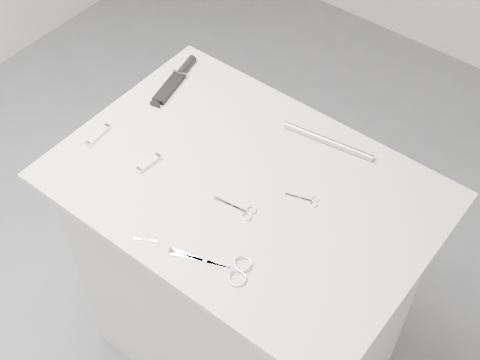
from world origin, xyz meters
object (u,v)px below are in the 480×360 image
Objects in this scene: embroidery_scissors_b at (307,200)px; metal_rail at (328,141)px; pocket_knife_a at (98,135)px; plinth at (244,280)px; pocket_knife_b at (149,163)px; sheathed_knife at (177,78)px; large_shears at (228,268)px; tiny_scissors at (150,240)px; embroidery_scissors_a at (242,210)px.

metal_rail is at bearing 91.15° from embroidery_scissors_b.
metal_rail is (0.52, 0.38, 0.00)m from pocket_knife_a.
pocket_knife_b is at bearing -156.77° from plinth.
sheathed_knife is (-0.58, 0.14, 0.01)m from embroidery_scissors_b.
large_shears is 0.40m from pocket_knife_b.
plinth is 0.55m from metal_rail.
embroidery_scissors_a is at bearing 31.15° from tiny_scissors.
embroidery_scissors_a is (-0.08, 0.16, -0.00)m from large_shears.
sheathed_knife is at bearing 154.43° from plinth.
embroidery_scissors_b is 0.42m from tiny_scissors.
embroidery_scissors_b is at bearing -79.42° from pocket_knife_a.
pocket_knife_b is (-0.29, -0.03, 0.00)m from embroidery_scissors_a.
pocket_knife_a reaches higher than embroidery_scissors_a.
embroidery_scissors_a is 0.30m from pocket_knife_b.
pocket_knife_b is 0.50m from metal_rail.
embroidery_scissors_a is 1.24× the size of pocket_knife_a.
plinth is at bearing 46.24° from tiny_scissors.
pocket_knife_a is at bearing 176.84° from embroidery_scissors_a.
large_shears is at bearing -113.86° from embroidery_scissors_b.
large_shears is 0.18m from embroidery_scissors_a.
pocket_knife_a is at bearing 149.21° from large_shears.
embroidery_scissors_a is at bearing 98.22° from large_shears.
plinth is at bearing 113.83° from embroidery_scissors_a.
tiny_scissors is at bearing -121.16° from pocket_knife_a.
pocket_knife_a is (-0.01, -0.32, -0.00)m from sheathed_knife.
embroidery_scissors_b and tiny_scissors have the same top height.
plinth is at bearing -61.52° from pocket_knife_b.
sheathed_knife is (-0.35, 0.49, 0.01)m from tiny_scissors.
pocket_knife_a is at bearing -144.25° from metal_rail.
pocket_knife_a is at bearing 124.68° from tiny_scissors.
embroidery_scissors_b is 0.60m from sheathed_knife.
sheathed_knife is at bearing 122.53° from large_shears.
embroidery_scissors_a is (0.05, -0.08, 0.47)m from plinth.
embroidery_scissors_b is (0.11, 0.13, -0.00)m from embroidery_scissors_a.
pocket_knife_b reaches higher than large_shears.
large_shears reaches higher than plinth.
sheathed_knife is 2.83× the size of pocket_knife_b.
pocket_knife_b is (0.17, -0.31, -0.00)m from sheathed_knife.
tiny_scissors is (-0.07, -0.29, 0.47)m from plinth.
embroidery_scissors_b is 0.44m from pocket_knife_b.
tiny_scissors is at bearing -103.94° from plinth.
pocket_knife_b is (-0.38, 0.13, 0.00)m from large_shears.
embroidery_scissors_a is at bearing -90.68° from pocket_knife_a.
pocket_knife_b is at bearing -163.68° from sheathed_knife.
large_shears is 0.21m from tiny_scissors.
plinth is 0.55m from pocket_knife_b.
tiny_scissors is 0.60m from sheathed_knife.
tiny_scissors is at bearing -141.59° from embroidery_scissors_b.
embroidery_scissors_a is 0.17m from embroidery_scissors_b.
embroidery_scissors_a is at bearing -133.44° from sheathed_knife.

